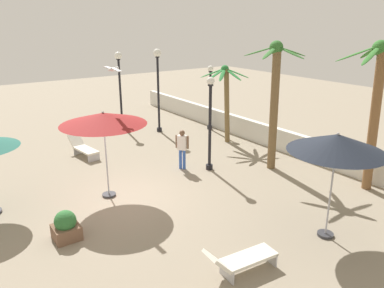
{
  "coord_description": "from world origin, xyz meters",
  "views": [
    {
      "loc": [
        10.87,
        -4.75,
        5.79
      ],
      "look_at": [
        0.0,
        2.86,
        1.4
      ],
      "focal_mm": 35.11,
      "sensor_mm": 36.0,
      "label": 1
    }
  ],
  "objects": [
    {
      "name": "ground_plane",
      "position": [
        0.0,
        0.0,
        0.0
      ],
      "size": [
        56.0,
        56.0,
        0.0
      ],
      "primitive_type": "plane",
      "color": "gray"
    },
    {
      "name": "boundary_wall",
      "position": [
        0.0,
        8.16,
        0.5
      ],
      "size": [
        25.2,
        0.3,
        1.01
      ],
      "primitive_type": "cube",
      "color": "silver",
      "rests_on": "ground_plane"
    },
    {
      "name": "patio_umbrella_1",
      "position": [
        -0.43,
        -0.35,
        2.74
      ],
      "size": [
        2.83,
        2.83,
        3.0
      ],
      "color": "#333338",
      "rests_on": "ground_plane"
    },
    {
      "name": "patio_umbrella_2",
      "position": [
        5.45,
        3.64,
        2.74
      ],
      "size": [
        2.55,
        2.55,
        3.04
      ],
      "color": "#333338",
      "rests_on": "ground_plane"
    },
    {
      "name": "palm_tree_1",
      "position": [
        4.18,
        7.54,
        3.18
      ],
      "size": [
        2.56,
        2.74,
        5.19
      ],
      "color": "brown",
      "rests_on": "ground_plane"
    },
    {
      "name": "palm_tree_2",
      "position": [
        0.87,
        6.17,
        3.11
      ],
      "size": [
        2.26,
        2.34,
        5.07
      ],
      "color": "brown",
      "rests_on": "ground_plane"
    },
    {
      "name": "palm_tree_3",
      "position": [
        -2.99,
        6.96,
        2.53
      ],
      "size": [
        2.37,
        2.37,
        3.76
      ],
      "color": "brown",
      "rests_on": "ground_plane"
    },
    {
      "name": "lamp_post_0",
      "position": [
        -8.27,
        3.8,
        2.71
      ],
      "size": [
        0.4,
        0.4,
        4.19
      ],
      "color": "black",
      "rests_on": "ground_plane"
    },
    {
      "name": "lamp_post_1",
      "position": [
        -5.11,
        7.63,
        1.97
      ],
      "size": [
        0.32,
        0.32,
        3.5
      ],
      "color": "black",
      "rests_on": "ground_plane"
    },
    {
      "name": "lamp_post_2",
      "position": [
        -0.38,
        3.99,
        2.08
      ],
      "size": [
        0.31,
        0.31,
        3.75
      ],
      "color": "black",
      "rests_on": "ground_plane"
    },
    {
      "name": "lamp_post_3",
      "position": [
        -6.31,
        5.1,
        2.91
      ],
      "size": [
        0.42,
        0.42,
        4.4
      ],
      "color": "black",
      "rests_on": "ground_plane"
    },
    {
      "name": "lounge_chair_0",
      "position": [
        5.31,
        0.55,
        0.38
      ],
      "size": [
        0.7,
        1.93,
        0.84
      ],
      "color": "#B7B7BC",
      "rests_on": "ground_plane"
    },
    {
      "name": "lounge_chair_1",
      "position": [
        -4.85,
        0.34,
        0.39
      ],
      "size": [
        1.95,
        0.81,
        0.84
      ],
      "color": "#B7B7BC",
      "rests_on": "ground_plane"
    },
    {
      "name": "guest_0",
      "position": [
        -1.06,
        3.12,
        0.99
      ],
      "size": [
        0.46,
        0.41,
        1.64
      ],
      "color": "#3359B2",
      "rests_on": "ground_plane"
    },
    {
      "name": "seagull_1",
      "position": [
        -0.68,
        0.21,
        4.28
      ],
      "size": [
        1.2,
        0.38,
        0.14
      ],
      "color": "white"
    },
    {
      "name": "planter",
      "position": [
        1.41,
        -2.38,
        0.38
      ],
      "size": [
        0.7,
        0.7,
        0.85
      ],
      "color": "brown",
      "rests_on": "ground_plane"
    }
  ]
}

